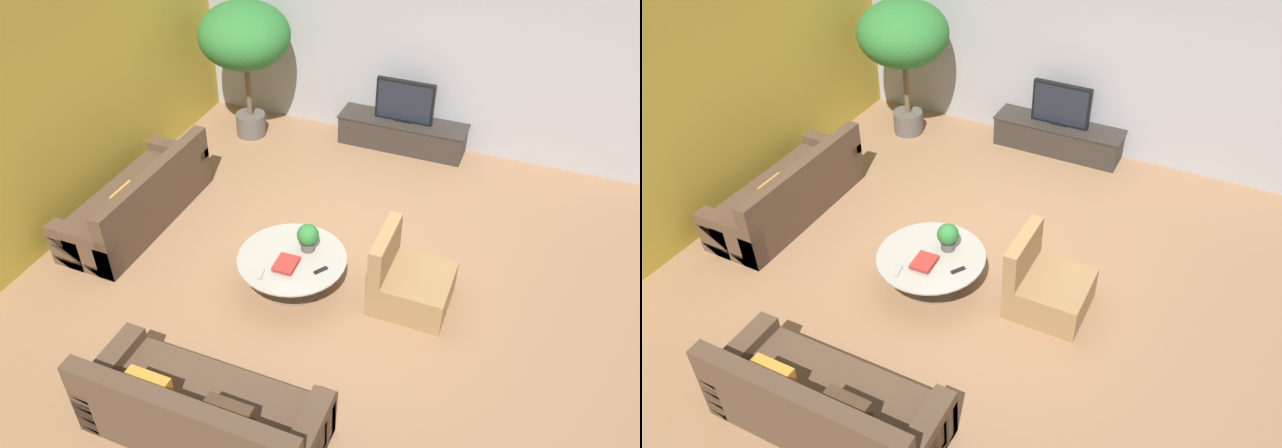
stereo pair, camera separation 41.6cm
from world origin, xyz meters
TOP-DOWN VIEW (x-y plane):
  - ground_plane at (0.00, 0.00)m, footprint 24.00×24.00m
  - back_wall_stone at (0.00, 3.26)m, footprint 7.40×0.12m
  - side_wall_left at (-3.26, 0.20)m, footprint 0.12×7.40m
  - media_console at (0.03, 2.94)m, footprint 1.87×0.50m
  - television at (0.03, 2.94)m, footprint 0.85×0.13m
  - coffee_table at (-0.25, -0.40)m, footprint 1.19×1.19m
  - couch_by_wall at (-2.50, -0.01)m, footprint 0.84×2.18m
  - couch_near_entry at (-0.20, -2.41)m, footprint 2.09×0.84m
  - armchair_wicker at (0.98, -0.15)m, footprint 0.80×0.76m
  - potted_palm_tall at (-2.21, 2.46)m, footprint 1.30×1.30m
  - potted_plant_tabletop at (-0.14, -0.21)m, footprint 0.24×0.24m
  - book_stack at (-0.25, -0.56)m, footprint 0.23×0.29m
  - remote_black at (0.12, -0.49)m, footprint 0.12×0.15m
  - remote_silver at (-0.43, -0.78)m, footprint 0.07×0.16m

SIDE VIEW (x-z plane):
  - ground_plane at x=0.00m, z-range 0.00..0.00m
  - media_console at x=0.03m, z-range 0.01..0.45m
  - armchair_wicker at x=0.98m, z-range -0.16..0.70m
  - couch_by_wall at x=-2.50m, z-range -0.14..0.70m
  - couch_near_entry at x=-0.20m, z-range -0.13..0.71m
  - coffee_table at x=-0.25m, z-range 0.09..0.51m
  - remote_black at x=0.12m, z-range 0.42..0.44m
  - remote_silver at x=-0.43m, z-range 0.42..0.44m
  - book_stack at x=-0.25m, z-range 0.43..0.49m
  - potted_plant_tabletop at x=-0.14m, z-range 0.44..0.76m
  - television at x=0.03m, z-range 0.44..1.05m
  - back_wall_stone at x=0.00m, z-range 0.00..3.00m
  - side_wall_left at x=-3.26m, z-range 0.00..3.00m
  - potted_palm_tall at x=-2.21m, z-range 0.49..2.52m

